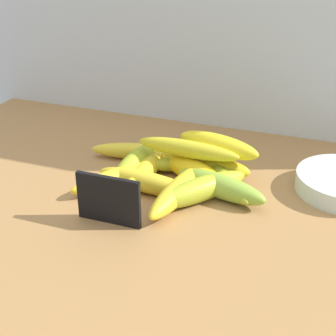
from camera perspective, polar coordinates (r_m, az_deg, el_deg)
counter_top at (r=89.99cm, az=-2.76°, el=-4.52°), size 110.00×76.00×3.00cm
chalkboard_sign at (r=81.85cm, az=-6.70°, el=-3.78°), size 11.00×1.80×8.40cm
banana_0 at (r=93.51cm, az=-5.56°, el=-1.01°), size 14.10×18.02×3.56cm
banana_1 at (r=96.34cm, az=4.70°, el=0.14°), size 15.80×4.58×4.25cm
banana_2 at (r=95.29cm, az=2.48°, el=-0.05°), size 16.10×11.04×4.40cm
banana_3 at (r=93.41cm, az=6.07°, el=-1.06°), size 15.95×17.62×3.60cm
banana_4 at (r=88.44cm, az=3.78°, el=-2.39°), size 15.06×18.52×4.36cm
banana_5 at (r=99.24cm, az=3.07°, el=0.90°), size 16.61×14.20×3.80cm
banana_6 at (r=90.94cm, az=-2.42°, el=-1.63°), size 20.25×6.04×3.91cm
banana_7 at (r=95.27cm, az=-2.55°, el=-0.33°), size 3.95×17.03×3.62cm
banana_8 at (r=88.27cm, az=1.24°, el=-2.51°), size 6.46×21.09×4.07cm
banana_9 at (r=98.39cm, az=-3.59°, el=0.75°), size 5.40×16.68×4.13cm
banana_10 at (r=103.23cm, az=-3.18°, el=1.87°), size 20.36×7.82×3.47cm
banana_11 at (r=89.63cm, az=5.93°, el=-2.06°), size 18.31×9.19×4.35cm
banana_12 at (r=95.40cm, az=5.69°, el=2.60°), size 17.24×8.14×4.11cm
banana_13 at (r=94.00cm, az=2.24°, el=2.17°), size 20.13×4.16×3.31cm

